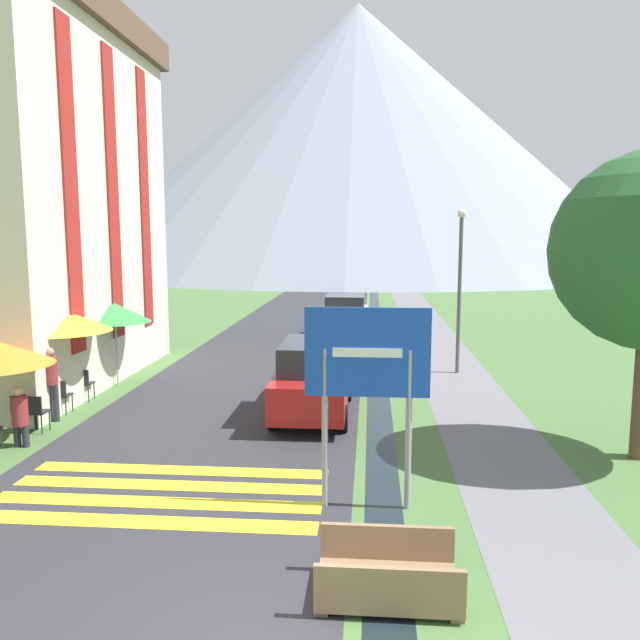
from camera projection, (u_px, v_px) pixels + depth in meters
name	position (u px, v px, depth m)	size (l,w,h in m)	color
ground_plane	(347.00, 340.00, 25.91)	(160.00, 160.00, 0.00)	#476B38
road	(310.00, 311.00, 35.98)	(6.40, 60.00, 0.01)	#2D2D33
footpath	(417.00, 312.00, 35.49)	(2.20, 60.00, 0.01)	slate
drainage_channel	(375.00, 311.00, 35.69)	(0.60, 60.00, 0.00)	black
crosswalk_marking	(162.00, 494.00, 10.48)	(5.44, 2.54, 0.01)	yellow
mountain_distant	(357.00, 139.00, 81.53)	(73.84, 73.84, 33.71)	gray
hotel_building	(12.00, 180.00, 17.97)	(6.40, 9.70, 10.92)	beige
road_sign	(367.00, 373.00, 9.68)	(1.95, 0.11, 3.22)	gray
footbridge	(388.00, 578.00, 7.49)	(1.70, 1.10, 0.65)	#846647
parked_car_near	(313.00, 378.00, 15.01)	(1.76, 4.25, 1.82)	#A31919
parked_car_far	(345.00, 316.00, 26.65)	(1.96, 4.29, 1.82)	silver
cafe_chair_near_left	(22.00, 410.00, 13.67)	(0.40, 0.40, 0.85)	#232328
cafe_chair_near_right	(36.00, 410.00, 13.65)	(0.40, 0.40, 0.85)	#232328
cafe_chair_middle	(60.00, 393.00, 15.10)	(0.40, 0.40, 0.85)	#232328
cafe_chair_far_left	(83.00, 382.00, 16.31)	(0.40, 0.40, 0.85)	#232328
cafe_umbrella_middle_yellow	(62.00, 321.00, 15.48)	(2.41, 2.41, 2.49)	#B7B2A8
cafe_umbrella_rear_green	(115.00, 313.00, 17.80)	(2.02, 2.02, 2.40)	#B7B2A8
person_seated_far	(20.00, 413.00, 12.73)	(0.32, 0.32, 1.28)	#282833
person_standing_terrace	(51.00, 379.00, 14.45)	(0.32, 0.32, 1.76)	#282833
streetlamp	(460.00, 277.00, 19.32)	(0.28, 0.28, 5.12)	#515156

